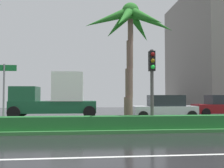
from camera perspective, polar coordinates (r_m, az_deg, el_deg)
ground_plane at (r=14.31m, az=-15.05°, el=-9.55°), size 90.00×42.00×0.10m
near_lane_divider_stripe at (r=7.57m, az=-23.96°, el=-15.45°), size 81.00×0.14×0.01m
median_strip at (r=13.31m, az=-15.75°, el=-9.53°), size 85.50×4.00×0.15m
median_hedge at (r=11.90m, az=-16.91°, el=-8.55°), size 76.50×0.70×0.60m
palm_tree_centre_left at (r=13.44m, az=4.31°, el=12.73°), size 4.95×4.57×6.40m
traffic_signal_median_right at (r=12.17m, az=9.08°, el=2.29°), size 0.28×0.43×3.76m
street_name_sign at (r=12.51m, az=-23.36°, el=-0.68°), size 1.10×0.08×3.00m
box_truck_lead at (r=19.93m, az=-12.76°, el=-2.96°), size 6.40×2.64×3.46m
car_in_traffic_second at (r=17.84m, az=11.81°, el=-5.35°), size 4.30×2.02×1.72m
car_in_traffic_third at (r=22.78m, az=23.40°, el=-4.56°), size 4.30×2.02×1.72m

